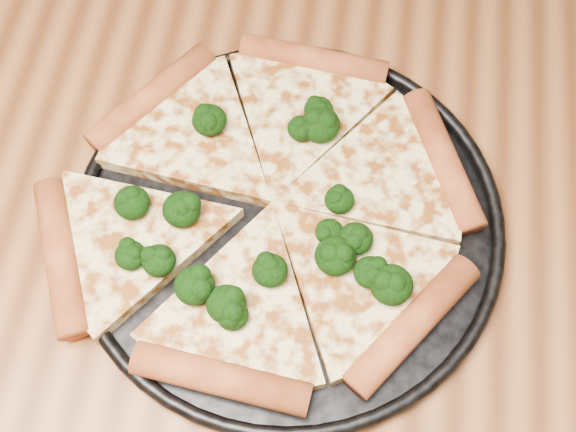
# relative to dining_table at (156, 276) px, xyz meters

# --- Properties ---
(ground) EXTENTS (4.00, 4.00, 0.00)m
(ground) POSITION_rel_dining_table_xyz_m (0.00, 0.00, -0.66)
(ground) COLOR brown
(ground) RESTS_ON ground
(dining_table) EXTENTS (1.20, 0.90, 0.75)m
(dining_table) POSITION_rel_dining_table_xyz_m (0.00, 0.00, 0.00)
(dining_table) COLOR brown
(dining_table) RESTS_ON ground
(pizza_pan) EXTENTS (0.35, 0.35, 0.02)m
(pizza_pan) POSITION_rel_dining_table_xyz_m (0.12, 0.03, 0.10)
(pizza_pan) COLOR black
(pizza_pan) RESTS_ON dining_table
(pizza) EXTENTS (0.37, 0.33, 0.03)m
(pizza) POSITION_rel_dining_table_xyz_m (0.10, 0.03, 0.11)
(pizza) COLOR beige
(pizza) RESTS_ON pizza_pan
(broccoli_florets) EXTENTS (0.24, 0.21, 0.02)m
(broccoli_florets) POSITION_rel_dining_table_xyz_m (0.11, 0.01, 0.12)
(broccoli_florets) COLOR black
(broccoli_florets) RESTS_ON pizza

